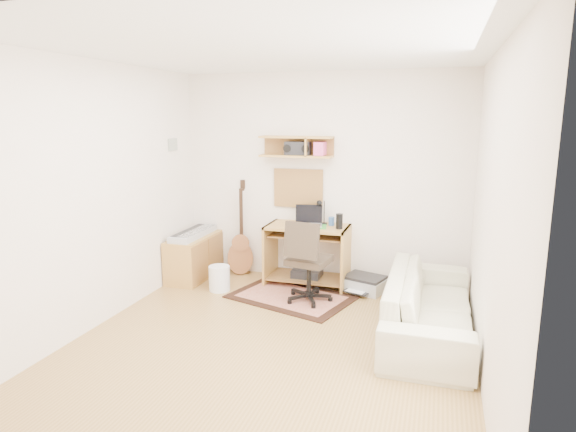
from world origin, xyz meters
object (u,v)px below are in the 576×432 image
(task_chair, at_px, (309,260))
(sofa, at_px, (430,295))
(cabinet, at_px, (194,257))
(printer, at_px, (365,284))
(desk, at_px, (307,255))

(task_chair, bearing_deg, sofa, -10.18)
(cabinet, bearing_deg, printer, 3.64)
(printer, bearing_deg, sofa, -34.10)
(sofa, bearing_deg, task_chair, 70.62)
(task_chair, relative_size, cabinet, 1.07)
(task_chair, bearing_deg, cabinet, 176.03)
(printer, xyz_separation_m, sofa, (0.76, -0.99, 0.31))
(task_chair, xyz_separation_m, sofa, (1.32, -0.46, -0.09))
(desk, bearing_deg, sofa, -34.50)
(task_chair, xyz_separation_m, printer, (0.56, 0.52, -0.40))
(desk, distance_m, cabinet, 1.49)
(sofa, bearing_deg, printer, 37.66)
(cabinet, distance_m, sofa, 3.08)
(task_chair, relative_size, printer, 2.06)
(cabinet, bearing_deg, desk, 6.78)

